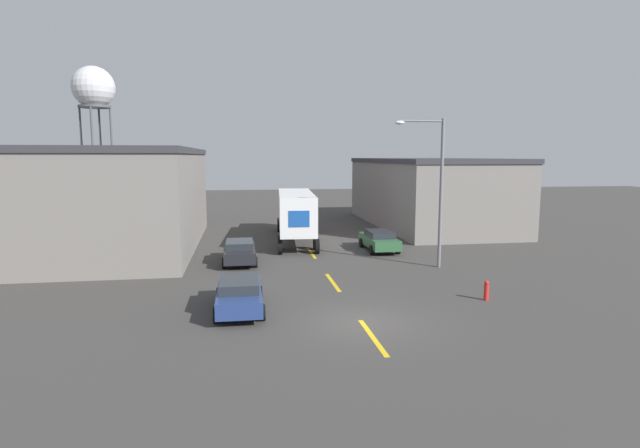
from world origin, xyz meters
The scene contains 11 objects.
ground_plane centered at (0.00, 0.00, 0.00)m, with size 160.00×160.00×0.00m, color #3D3A38.
road_centerline centered at (0.00, 6.43, 0.00)m, with size 0.20×19.86×0.01m.
warehouse_left centered at (-12.98, 18.92, 3.56)m, with size 10.32×20.58×7.11m.
warehouse_right centered at (12.86, 26.71, 3.18)m, with size 10.09×21.42×6.34m.
semi_truck centered at (-0.51, 19.98, 2.32)m, with size 3.60×13.31×3.84m.
parked_car_right_mid centered at (4.81, 14.68, 0.76)m, with size 2.05×4.69×1.41m.
parked_car_left_near centered at (-4.81, 2.30, 0.76)m, with size 2.05×4.69×1.41m.
parked_car_left_far centered at (-4.81, 12.03, 0.76)m, with size 2.05×4.69×1.41m.
water_tower centered at (-24.79, 57.06, 15.83)m, with size 5.81×5.81×19.00m.
street_lamp centered at (6.54, 9.02, 5.04)m, with size 2.97×0.32×8.68m.
fire_hydrant centered at (6.35, 2.14, 0.46)m, with size 0.22×0.22×0.92m.
Camera 1 is at (-4.62, -18.57, 6.55)m, focal length 28.00 mm.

